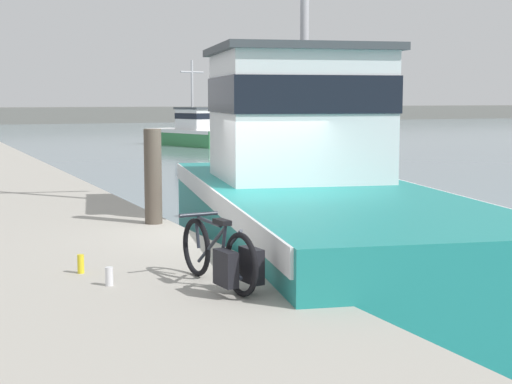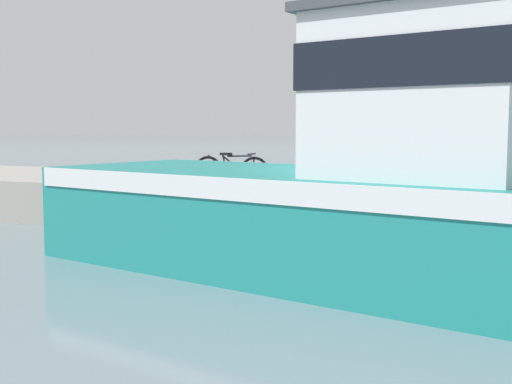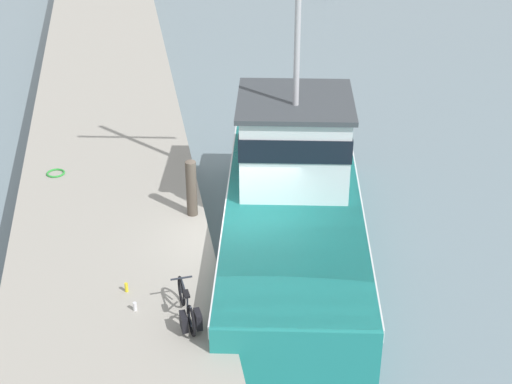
# 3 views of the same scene
# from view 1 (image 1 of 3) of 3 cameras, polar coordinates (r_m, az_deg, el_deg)

# --- Properties ---
(ground_plane) EXTENTS (320.00, 320.00, 0.00)m
(ground_plane) POSITION_cam_1_polar(r_m,az_deg,el_deg) (11.78, -0.40, -7.11)
(ground_plane) COLOR gray
(dock_pier) EXTENTS (4.65, 80.00, 0.94)m
(dock_pier) POSITION_cam_1_polar(r_m,az_deg,el_deg) (10.83, -16.38, -6.06)
(dock_pier) COLOR #A39E93
(dock_pier) RESTS_ON ground_plane
(far_shoreline) EXTENTS (180.00, 5.00, 1.86)m
(far_shoreline) POSITION_cam_1_polar(r_m,az_deg,el_deg) (99.27, -3.51, 5.69)
(far_shoreline) COLOR slate
(far_shoreline) RESTS_ON ground_plane
(fishing_boat_main) EXTENTS (5.19, 11.65, 8.56)m
(fishing_boat_main) POSITION_cam_1_polar(r_m,az_deg,el_deg) (12.59, 3.79, -0.26)
(fishing_boat_main) COLOR teal
(fishing_boat_main) RESTS_ON ground_plane
(boat_red_outer) EXTENTS (3.86, 7.61, 5.12)m
(boat_red_outer) POSITION_cam_1_polar(r_m,az_deg,el_deg) (47.54, -4.71, 4.40)
(boat_red_outer) COLOR #337F47
(boat_red_outer) RESTS_ON ground_plane
(bicycle_touring) EXTENTS (0.52, 1.63, 0.69)m
(bicycle_touring) POSITION_cam_1_polar(r_m,az_deg,el_deg) (7.82, -2.30, -4.79)
(bicycle_touring) COLOR black
(bicycle_touring) RESTS_ON dock_pier
(mooring_post) EXTENTS (0.26, 0.26, 1.44)m
(mooring_post) POSITION_cam_1_polar(r_m,az_deg,el_deg) (11.94, -7.50, 1.13)
(mooring_post) COLOR #51473D
(mooring_post) RESTS_ON dock_pier
(water_bottle_on_curb) EXTENTS (0.07, 0.07, 0.21)m
(water_bottle_on_curb) POSITION_cam_1_polar(r_m,az_deg,el_deg) (8.76, -12.63, -5.12)
(water_bottle_on_curb) COLOR yellow
(water_bottle_on_curb) RESTS_ON dock_pier
(water_bottle_by_bike) EXTENTS (0.08, 0.08, 0.19)m
(water_bottle_by_bike) POSITION_cam_1_polar(r_m,az_deg,el_deg) (8.13, -10.63, -6.05)
(water_bottle_by_bike) COLOR silver
(water_bottle_by_bike) RESTS_ON dock_pier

